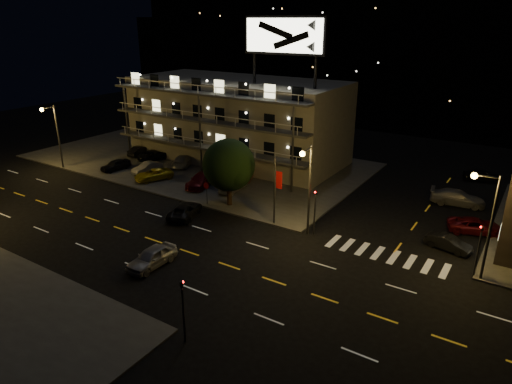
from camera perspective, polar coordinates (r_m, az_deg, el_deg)
The scene contains 29 objects.
ground at distance 38.94m, azimuth -10.58°, elevation -6.66°, with size 140.00×140.00×0.00m, color black.
curb_nw at distance 61.45m, azimuth -7.49°, elevation 3.97°, with size 44.00×24.00×0.15m, color #3D3C3A.
motel at distance 60.70m, azimuth -2.37°, elevation 9.06°, with size 28.00×13.80×18.10m.
hill_backdrop at distance 98.39m, azimuth 15.54°, elevation 16.55°, with size 120.00×25.00×24.00m.
streetlight_nw at distance 61.33m, azimuth -23.86°, elevation 7.05°, with size 0.44×1.92×8.00m.
streetlight_nc at distance 38.42m, azimuth 6.50°, elevation 1.26°, with size 0.44×1.92×8.00m.
streetlight_ne at distance 35.39m, azimuth 26.90°, elevation -2.73°, with size 1.92×0.44×8.00m.
signal_nw at distance 39.55m, azimuth 7.37°, elevation -1.91°, with size 0.20×0.27×4.60m.
signal_sw at distance 26.97m, azimuth -9.13°, elevation -13.74°, with size 0.20×0.27×4.60m.
signal_ne at distance 36.52m, azimuth 26.12°, elevation -6.03°, with size 0.27×0.20×4.60m.
banner_north at distance 40.84m, azimuth 2.43°, elevation 0.30°, with size 0.83×0.16×6.40m.
stop_sign at distance 45.92m, azimuth -6.20°, elevation 0.29°, with size 0.91×0.11×2.61m.
tree at distance 44.88m, azimuth -3.47°, elevation 3.22°, with size 5.39×5.19×6.78m.
lot_car_0 at distance 59.20m, azimuth -17.14°, elevation 3.28°, with size 1.53×3.81×1.30m, color black.
lot_car_1 at distance 57.06m, azimuth -13.45°, elevation 2.98°, with size 1.33×3.82×1.26m, color #939398.
lot_car_2 at distance 54.35m, azimuth -12.67°, elevation 2.13°, with size 2.05×4.44×1.24m, color yellow.
lot_car_3 at distance 51.40m, azimuth -6.87°, elevation 1.53°, with size 2.01×4.95×1.44m, color #580C12.
lot_car_4 at distance 49.62m, azimuth -2.91°, elevation 0.92°, with size 1.65×4.09×1.39m, color #939398.
lot_car_5 at distance 64.72m, azimuth -14.23°, elevation 5.03°, with size 1.36×3.91×1.29m, color black.
lot_car_6 at distance 62.25m, azimuth -12.53°, elevation 4.58°, with size 2.20×4.77×1.33m, color black.
lot_car_7 at distance 58.96m, azimuth -9.08°, elevation 3.94°, with size 1.94×4.77×1.38m, color #939398.
lot_car_8 at distance 53.40m, azimuth -4.38°, elevation 2.41°, with size 1.77×4.41×1.50m, color black.
lot_car_9 at distance 53.23m, azimuth -1.25°, elevation 2.39°, with size 1.55×4.46×1.47m, color #580C12.
side_car_0 at distance 40.64m, azimuth 22.91°, elevation -5.88°, with size 1.29×3.69×1.21m, color black.
side_car_1 at distance 44.75m, azimuth 25.77°, elevation -3.82°, with size 2.16×4.68×1.30m, color #580C12.
side_car_2 at distance 50.52m, azimuth 23.90°, elevation -0.66°, with size 2.14×5.25×1.52m, color #939398.
side_car_3 at distance 59.27m, azimuth 26.39°, elevation 1.90°, with size 1.62×4.02×1.37m, color black.
road_car_east at distance 35.99m, azimuth -12.88°, elevation -7.94°, with size 1.74×4.34×1.48m, color #939398.
road_car_west at distance 44.01m, azimuth -8.86°, elevation -2.28°, with size 2.16×4.68×1.30m, color black.
Camera 1 is at (24.37, -24.61, 17.78)m, focal length 32.00 mm.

